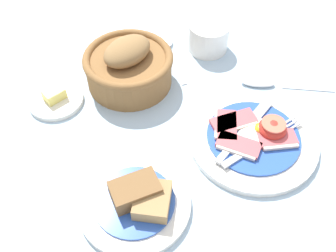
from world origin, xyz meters
name	(u,v)px	position (x,y,z in m)	size (l,w,h in m)	color
ground_plane	(237,165)	(0.00, 0.00, 0.00)	(3.00, 3.00, 0.00)	#A3BCD1
breakfast_plate	(254,137)	(0.06, 0.03, 0.01)	(0.24, 0.24, 0.04)	silver
bread_plate	(137,201)	(-0.19, 0.02, 0.01)	(0.18, 0.18, 0.05)	silver
sugar_cup	(208,36)	(0.14, 0.29, 0.03)	(0.09, 0.09, 0.06)	white
bread_basket	(129,66)	(-0.07, 0.29, 0.04)	(0.18, 0.18, 0.10)	brown
butter_dish	(56,99)	(-0.22, 0.31, 0.01)	(0.11, 0.11, 0.03)	silver
teaspoon_by_saucer	(169,45)	(0.06, 0.34, 0.01)	(0.07, 0.19, 0.01)	silver
teaspoon_near_cup	(271,84)	(0.18, 0.13, 0.01)	(0.17, 0.13, 0.01)	silver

